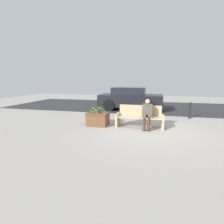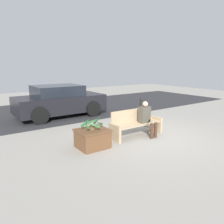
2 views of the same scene
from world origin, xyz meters
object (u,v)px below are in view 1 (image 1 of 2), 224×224
(parked_car, at_px, (130,98))
(person_seated, at_px, (147,113))
(bench, at_px, (140,117))
(planter_box, at_px, (98,118))
(bollard_post, at_px, (190,110))
(potted_plant, at_px, (98,108))

(parked_car, bearing_deg, person_seated, -73.80)
(bench, distance_m, person_seated, 0.42)
(planter_box, height_order, bollard_post, bollard_post)
(person_seated, distance_m, planter_box, 2.05)
(planter_box, height_order, potted_plant, potted_plant)
(person_seated, xyz_separation_m, parked_car, (-1.26, 4.34, 0.10))
(person_seated, relative_size, potted_plant, 1.77)
(planter_box, xyz_separation_m, potted_plant, (0.00, 0.01, 0.43))
(planter_box, relative_size, parked_car, 0.22)
(bench, distance_m, bollard_post, 3.13)
(bench, relative_size, potted_plant, 2.92)
(bench, height_order, parked_car, parked_car)
(bench, distance_m, parked_car, 4.25)
(bench, relative_size, bollard_post, 2.32)
(bench, xyz_separation_m, parked_car, (-0.96, 4.13, 0.31))
(planter_box, xyz_separation_m, parked_car, (0.76, 4.25, 0.43))
(bench, relative_size, planter_box, 2.15)
(potted_plant, relative_size, bollard_post, 0.80)
(person_seated, bearing_deg, planter_box, 177.65)
(planter_box, distance_m, potted_plant, 0.43)
(planter_box, bearing_deg, bench, 4.18)
(person_seated, relative_size, planter_box, 1.31)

